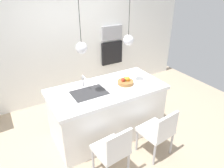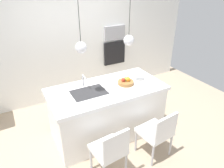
% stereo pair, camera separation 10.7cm
% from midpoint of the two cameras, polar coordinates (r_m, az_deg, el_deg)
% --- Properties ---
extents(floor, '(6.60, 6.60, 0.00)m').
position_cam_midpoint_polar(floor, '(4.03, -0.50, -12.95)').
color(floor, tan).
rests_on(floor, ground).
extents(back_wall, '(6.00, 0.10, 2.60)m').
position_cam_midpoint_polar(back_wall, '(4.78, -10.02, 11.09)').
color(back_wall, white).
rests_on(back_wall, ground).
extents(kitchen_island, '(1.96, 0.97, 0.94)m').
position_cam_midpoint_polar(kitchen_island, '(3.74, -0.53, -7.41)').
color(kitchen_island, white).
rests_on(kitchen_island, ground).
extents(sink_basin, '(0.56, 0.40, 0.02)m').
position_cam_midpoint_polar(sink_basin, '(3.38, -5.47, -2.39)').
color(sink_basin, '#2D2D30').
rests_on(sink_basin, kitchen_island).
extents(faucet, '(0.02, 0.17, 0.22)m').
position_cam_midpoint_polar(faucet, '(3.48, -6.97, 1.25)').
color(faucet, silver).
rests_on(faucet, kitchen_island).
extents(fruit_bowl, '(0.28, 0.28, 0.13)m').
position_cam_midpoint_polar(fruit_bowl, '(3.61, 4.67, 0.61)').
color(fruit_bowl, '#9E6B38').
rests_on(fruit_bowl, kitchen_island).
extents(microwave, '(0.54, 0.08, 0.34)m').
position_cam_midpoint_polar(microwave, '(5.09, 1.28, 13.89)').
color(microwave, '#9E9EA3').
rests_on(microwave, back_wall).
extents(oven, '(0.56, 0.08, 0.56)m').
position_cam_midpoint_polar(oven, '(5.22, 1.22, 8.55)').
color(oven, black).
rests_on(oven, back_wall).
extents(chair_near, '(0.47, 0.47, 0.87)m').
position_cam_midpoint_polar(chair_near, '(2.98, 0.66, -17.61)').
color(chair_near, white).
rests_on(chair_near, ground).
extents(chair_middle, '(0.51, 0.50, 0.84)m').
position_cam_midpoint_polar(chair_middle, '(3.36, 13.36, -12.63)').
color(chair_middle, white).
rests_on(chair_middle, ground).
extents(pendant_light_left, '(0.17, 0.17, 0.77)m').
position_cam_midpoint_polar(pendant_light_left, '(3.04, -7.49, 9.96)').
color(pendant_light_left, silver).
extents(pendant_light_right, '(0.17, 0.17, 0.77)m').
position_cam_midpoint_polar(pendant_light_right, '(3.40, 5.55, 11.92)').
color(pendant_light_right, silver).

